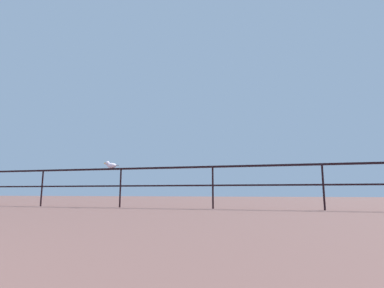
% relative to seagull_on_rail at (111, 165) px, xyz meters
% --- Properties ---
extents(pier_railing, '(22.64, 0.05, 1.04)m').
position_rel_seagull_on_rail_xyz_m(pier_railing, '(1.56, 0.01, -0.35)').
color(pier_railing, black).
rests_on(pier_railing, ground_plane).
extents(seagull_on_rail, '(0.39, 0.25, 0.19)m').
position_rel_seagull_on_rail_xyz_m(seagull_on_rail, '(0.00, 0.00, 0.00)').
color(seagull_on_rail, white).
rests_on(seagull_on_rail, pier_railing).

